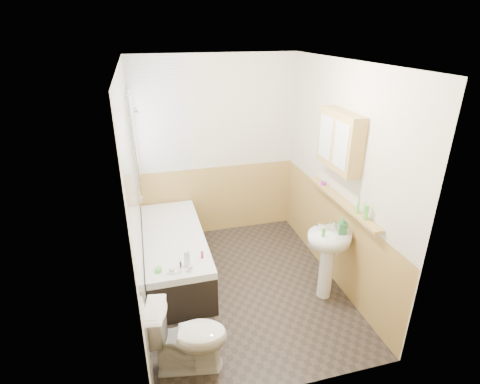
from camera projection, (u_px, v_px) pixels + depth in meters
name	position (u px, v px, depth m)	size (l,w,h in m)	color
floor	(243.00, 286.00, 4.39)	(2.80, 2.80, 0.00)	black
ceiling	(244.00, 62.00, 3.38)	(2.80, 2.80, 0.00)	white
wall_back	(216.00, 149.00, 5.13)	(2.20, 0.02, 2.50)	beige
wall_front	(297.00, 266.00, 2.64)	(2.20, 0.02, 2.50)	beige
wall_left	(134.00, 201.00, 3.62)	(0.02, 2.80, 2.50)	beige
wall_right	(340.00, 179.00, 4.15)	(0.02, 2.80, 2.50)	beige
wainscot_right	(331.00, 237.00, 4.45)	(0.01, 2.80, 1.00)	tan
wainscot_front	(290.00, 343.00, 2.97)	(2.20, 0.01, 1.00)	tan
wainscot_back	(218.00, 199.00, 5.41)	(2.20, 0.01, 1.00)	tan
tile_cladding_left	(136.00, 200.00, 3.63)	(0.01, 2.80, 2.50)	white
tile_return_back	(159.00, 117.00, 4.73)	(0.75, 0.01, 1.50)	white
window	(133.00, 135.00, 4.31)	(0.03, 0.79, 0.99)	white
bathtub	(175.00, 253.00, 4.53)	(0.70, 1.76, 0.69)	black
shower_riser	(135.00, 140.00, 3.94)	(0.11, 0.08, 1.25)	silver
toilet	(188.00, 337.00, 3.24)	(0.38, 0.69, 0.67)	white
sink	(328.00, 252.00, 4.02)	(0.47, 0.38, 0.92)	white
pine_shelf	(342.00, 201.00, 4.03)	(0.10, 1.39, 0.03)	tan
medicine_cabinet	(340.00, 141.00, 3.87)	(0.17, 0.67, 0.61)	tan
foam_can	(366.00, 212.00, 3.59)	(0.05, 0.05, 0.16)	#59C647
green_bottle	(358.00, 203.00, 3.70)	(0.04, 0.04, 0.21)	#59C647
black_jar	(323.00, 183.00, 4.40)	(0.06, 0.06, 0.04)	purple
soap_bottle	(342.00, 230.00, 3.90)	(0.09, 0.19, 0.09)	#388447
clear_bottle	(324.00, 232.00, 3.83)	(0.04, 0.04, 0.10)	#59C647
blue_gel	(187.00, 259.00, 3.79)	(0.05, 0.03, 0.18)	silver
cream_jar	(158.00, 270.00, 3.74)	(0.07, 0.07, 0.04)	#59C647
orange_bottle	(202.00, 255.00, 3.95)	(0.03, 0.03, 0.08)	maroon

